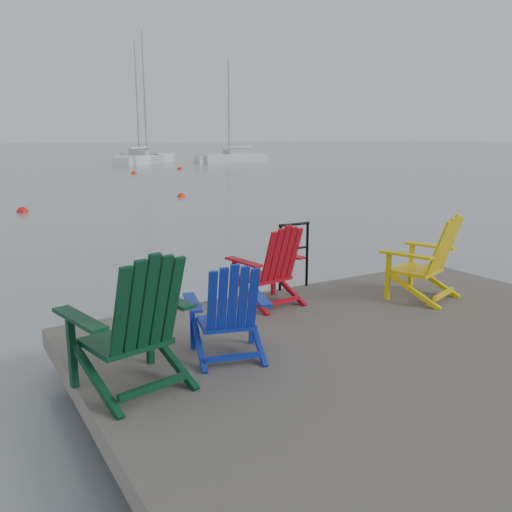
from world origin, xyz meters
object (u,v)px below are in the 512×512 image
chair_green (134,321)px  sailboat_mid (145,160)px  handrail (294,249)px  chair_blue (229,310)px  buoy_c (134,174)px  chair_red (271,265)px  sailboat_far (232,158)px  sailboat_near (141,158)px  buoy_b (23,212)px  buoy_a (181,197)px  chair_yellow (427,257)px  buoy_d (180,169)px

chair_green → sailboat_mid: size_ratio=0.10×
handrail → chair_blue: chair_blue is taller
sailboat_mid → buoy_c: bearing=-68.9°
chair_red → sailboat_far: sailboat_far is taller
sailboat_far → sailboat_mid: bearing=68.2°
sailboat_near → buoy_b: size_ratio=30.56×
sailboat_near → buoy_a: sailboat_near is taller
chair_yellow → buoy_d: bearing=52.8°
chair_blue → sailboat_far: 48.66m
buoy_d → chair_blue: bearing=-112.0°
handrail → buoy_c: handrail is taller
handrail → buoy_b: handrail is taller
sailboat_near → handrail: bearing=-102.0°
sailboat_near → sailboat_mid: 3.03m
sailboat_mid → buoy_a: sailboat_mid is taller
chair_green → sailboat_far: sailboat_far is taller
chair_green → sailboat_near: bearing=59.3°
sailboat_far → buoy_d: bearing=124.8°
chair_yellow → sailboat_mid: sailboat_mid is taller
chair_blue → buoy_b: (0.24, 15.43, -0.97)m
chair_green → chair_red: chair_green is taller
buoy_b → chair_blue: bearing=-90.9°
chair_red → buoy_c: (8.34, 30.86, -1.00)m
sailboat_far → buoy_d: sailboat_far is taller
chair_green → buoy_d: (14.98, 34.91, -1.08)m
chair_green → sailboat_near: 50.80m
chair_green → chair_red: 2.55m
chair_green → buoy_a: chair_green is taller
chair_green → sailboat_near: (16.39, 48.08, -0.73)m
sailboat_near → buoy_a: bearing=-101.5°
handrail → sailboat_near: (13.57, 46.23, -0.69)m
sailboat_mid → buoy_b: sailboat_mid is taller
chair_green → buoy_b: chair_green is taller
chair_blue → chair_yellow: 3.06m
handrail → buoy_d: size_ratio=2.32×
chair_blue → buoy_c: bearing=89.2°
sailboat_mid → sailboat_far: size_ratio=1.23×
buoy_c → handrail: bearing=-104.2°
chair_green → sailboat_far: bearing=49.1°
chair_red → buoy_a: (5.51, 15.92, -1.00)m
sailboat_mid → buoy_a: bearing=-62.8°
chair_blue → handrail: bearing=57.5°
sailboat_mid → buoy_a: size_ratio=34.71×
chair_yellow → buoy_d: 36.07m
handrail → buoy_d: bearing=69.8°
chair_blue → buoy_b: 15.46m
handrail → buoy_b: bearing=96.8°
buoy_c → buoy_b: bearing=-119.3°
chair_blue → buoy_c: size_ratio=2.35×
sailboat_mid → chair_red: bearing=-63.9°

